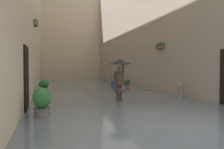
# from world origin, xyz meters

# --- Properties ---
(ground_plane) EXTENTS (60.00, 60.00, 0.00)m
(ground_plane) POSITION_xyz_m (0.00, -10.68, 0.00)
(ground_plane) COLOR gray
(flood_water) EXTENTS (7.70, 27.37, 0.16)m
(flood_water) POSITION_xyz_m (0.00, -10.68, 0.08)
(flood_water) COLOR slate
(flood_water) RESTS_ON ground_plane
(building_facade_left) EXTENTS (2.04, 25.37, 10.91)m
(building_facade_left) POSITION_xyz_m (-4.35, -10.68, 5.45)
(building_facade_left) COLOR #A89989
(building_facade_left) RESTS_ON ground_plane
(building_facade_far) EXTENTS (10.50, 1.80, 11.75)m
(building_facade_far) POSITION_xyz_m (0.00, -22.27, 5.87)
(building_facade_far) COLOR beige
(building_facade_far) RESTS_ON ground_plane
(person_wading) EXTENTS (0.94, 0.94, 1.94)m
(person_wading) POSITION_xyz_m (-0.07, -4.10, 1.32)
(person_wading) COLOR #4C4233
(person_wading) RESTS_ON ground_plane
(potted_plant_mid_left) EXTENTS (0.44, 0.44, 0.67)m
(potted_plant_mid_left) POSITION_xyz_m (-2.92, -10.59, 0.38)
(potted_plant_mid_left) COLOR #9E563D
(potted_plant_mid_left) RESTS_ON ground_plane
(potted_plant_near_right) EXTENTS (0.48, 0.48, 0.97)m
(potted_plant_near_right) POSITION_xyz_m (2.93, -1.93, 0.52)
(potted_plant_near_right) COLOR #66605B
(potted_plant_near_right) RESTS_ON ground_plane
(potted_plant_far_right) EXTENTS (0.55, 0.55, 0.83)m
(potted_plant_far_right) POSITION_xyz_m (2.98, -8.07, 0.48)
(potted_plant_far_right) COLOR #66605B
(potted_plant_far_right) RESTS_ON ground_plane
(mooring_bollard) EXTENTS (0.26, 0.26, 0.84)m
(mooring_bollard) POSITION_xyz_m (-2.98, -4.03, 0.42)
(mooring_bollard) COLOR gray
(mooring_bollard) RESTS_ON ground_plane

